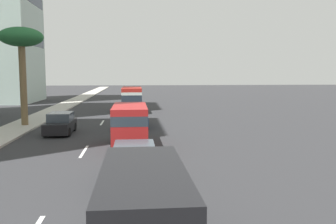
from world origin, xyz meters
TOP-DOWN VIEW (x-y plane):
  - ground_plane at (31.50, 0.00)m, footprint 198.00×198.00m
  - sidewalk_right at (31.50, 6.53)m, footprint 162.00×2.89m
  - lane_stripe_mid at (15.33, 0.00)m, footprint 3.20×0.16m
  - lane_stripe_far at (27.40, 0.00)m, footprint 3.20×0.16m
  - van_lead at (16.57, -2.64)m, footprint 5.33×2.17m
  - van_second at (3.09, -3.09)m, footprint 5.13×2.17m
  - car_third at (24.55, -3.09)m, footprint 4.29×1.94m
  - minibus_fourth at (36.28, -2.67)m, footprint 6.22×2.36m
  - car_fifth at (21.74, 2.57)m, footprint 4.09×1.85m
  - car_sixth at (9.32, -2.89)m, footprint 4.34×1.88m
  - palm_tree at (25.69, 6.31)m, footprint 3.57×3.57m

SIDE VIEW (x-z plane):
  - ground_plane at x=31.50m, z-range 0.00..0.00m
  - lane_stripe_mid at x=15.33m, z-range 0.00..0.01m
  - lane_stripe_far at x=27.40m, z-range 0.00..0.01m
  - sidewalk_right at x=31.50m, z-range 0.00..0.15m
  - car_fifth at x=21.74m, z-range -0.04..1.53m
  - car_sixth at x=9.32m, z-range -0.04..1.54m
  - car_third at x=24.55m, z-range -0.05..1.65m
  - van_second at x=3.09m, z-range 0.17..2.39m
  - van_lead at x=16.57m, z-range 0.18..2.72m
  - minibus_fourth at x=36.28m, z-range 0.14..3.01m
  - palm_tree at x=25.69m, z-range 3.04..11.17m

